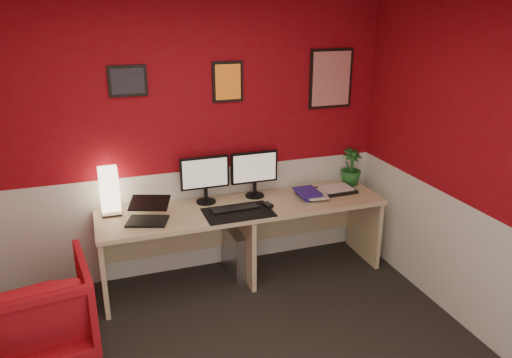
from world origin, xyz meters
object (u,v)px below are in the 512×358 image
object	(u,v)px
shoji_lamp	(110,193)
monitor_left	(205,173)
pc_tower	(239,251)
armchair	(36,311)
zen_tray	(336,190)
potted_plant	(351,167)
monitor_right	(255,167)
laptop	(147,210)
desk	(244,242)

from	to	relation	value
shoji_lamp	monitor_left	distance (m)	0.84
pc_tower	armchair	size ratio (longest dim) A/B	0.57
zen_tray	potted_plant	size ratio (longest dim) A/B	0.95
potted_plant	monitor_right	bearing A→B (deg)	179.56
pc_tower	armchair	xyz separation A→B (m)	(-1.73, -0.63, 0.13)
pc_tower	potted_plant	bearing A→B (deg)	1.77
laptop	armchair	distance (m)	1.11
zen_tray	armchair	distance (m)	2.80
monitor_left	armchair	bearing A→B (deg)	-153.52
shoji_lamp	pc_tower	xyz separation A→B (m)	(1.12, -0.11, -0.70)
laptop	potted_plant	xyz separation A→B (m)	(2.05, 0.26, 0.07)
potted_plant	armchair	bearing A→B (deg)	-166.31
potted_plant	pc_tower	size ratio (longest dim) A/B	0.82
zen_tray	armchair	world-z (taller)	zen_tray
shoji_lamp	monitor_right	distance (m)	1.32
shoji_lamp	pc_tower	world-z (taller)	shoji_lamp
shoji_lamp	monitor_left	size ratio (longest dim) A/B	0.69
shoji_lamp	desk	bearing A→B (deg)	-9.83
monitor_left	zen_tray	bearing A→B (deg)	-6.51
monitor_left	armchair	world-z (taller)	monitor_left
shoji_lamp	laptop	world-z (taller)	shoji_lamp
shoji_lamp	laptop	bearing A→B (deg)	-45.18
desk	potted_plant	bearing A→B (deg)	8.73
desk	zen_tray	xyz separation A→B (m)	(0.95, 0.05, 0.38)
potted_plant	pc_tower	distance (m)	1.40
desk	shoji_lamp	size ratio (longest dim) A/B	6.50
shoji_lamp	laptop	distance (m)	0.40
armchair	laptop	bearing A→B (deg)	-159.71
desk	monitor_left	size ratio (longest dim) A/B	4.48
shoji_lamp	armchair	distance (m)	1.11
laptop	pc_tower	bearing A→B (deg)	31.04
monitor_right	pc_tower	world-z (taller)	monitor_right
monitor_left	monitor_right	world-z (taller)	same
desk	laptop	world-z (taller)	laptop
pc_tower	shoji_lamp	bearing A→B (deg)	172.03
desk	shoji_lamp	xyz separation A→B (m)	(-1.14, 0.20, 0.56)
desk	monitor_left	bearing A→B (deg)	148.29
desk	pc_tower	world-z (taller)	desk
desk	monitor_left	world-z (taller)	monitor_left
laptop	monitor_right	world-z (taller)	monitor_right
monitor_left	zen_tray	distance (m)	1.30
laptop	pc_tower	world-z (taller)	laptop
shoji_lamp	monitor_right	bearing A→B (deg)	-0.38
pc_tower	zen_tray	bearing A→B (deg)	-5.18
desk	shoji_lamp	distance (m)	1.29
laptop	zen_tray	world-z (taller)	laptop
laptop	armchair	xyz separation A→B (m)	(-0.89, -0.46, -0.48)
monitor_right	armchair	bearing A→B (deg)	-159.40
monitor_right	laptop	bearing A→B (deg)	-165.68
potted_plant	shoji_lamp	bearing A→B (deg)	179.59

